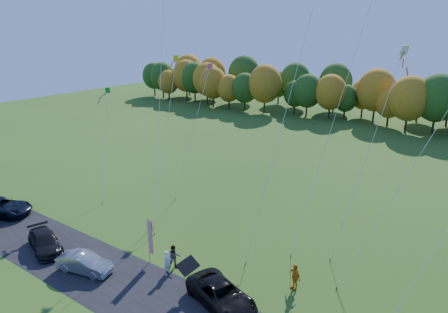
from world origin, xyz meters
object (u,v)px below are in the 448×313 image
Objects in this scene: black_suv at (221,294)px; silver_sedan at (84,263)px; person_east at (295,277)px; feather_flag at (150,236)px.

black_suv is 10.65m from silver_sedan.
silver_sedan is 15.10m from person_east.
silver_sedan is at bearing -131.50° from feather_flag.
black_suv is at bearing -7.02° from feather_flag.
feather_flag is (-10.24, -3.33, 1.30)m from person_east.
feather_flag is (3.18, 3.59, 1.56)m from silver_sedan.
black_suv reaches higher than silver_sedan.
black_suv is 2.87× the size of person_east.
black_suv is 5.24m from person_east.
person_east is at bearing -17.18° from black_suv.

